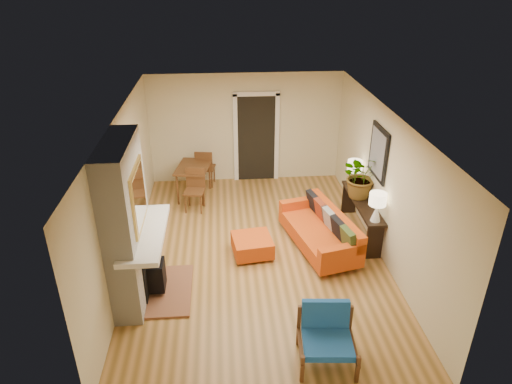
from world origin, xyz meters
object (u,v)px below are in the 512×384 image
at_px(ottoman, 252,245).
at_px(blue_chair, 327,332).
at_px(console_table, 362,208).
at_px(sofa, 322,230).
at_px(dining_table, 197,172).
at_px(lamp_far, 354,170).
at_px(houseplant, 362,176).
at_px(lamp_near, 377,204).

height_order(ottoman, blue_chair, blue_chair).
bearing_deg(console_table, sofa, -155.79).
xyz_separation_m(blue_chair, dining_table, (-1.87, 4.92, 0.18)).
distance_m(dining_table, lamp_far, 3.46).
distance_m(dining_table, houseplant, 3.67).
height_order(lamp_near, lamp_far, same).
bearing_deg(console_table, dining_table, 149.88).
bearing_deg(sofa, lamp_far, 52.13).
xyz_separation_m(ottoman, lamp_near, (2.16, -0.20, 0.86)).
height_order(sofa, dining_table, dining_table).
height_order(blue_chair, dining_table, dining_table).
distance_m(sofa, lamp_far, 1.54).
xyz_separation_m(sofa, ottoman, (-1.32, -0.17, -0.14)).
relative_size(blue_chair, houseplant, 0.91).
height_order(ottoman, houseplant, houseplant).
distance_m(lamp_far, houseplant, 0.52).
xyz_separation_m(ottoman, dining_table, (-1.07, 2.42, 0.40)).
distance_m(dining_table, lamp_near, 4.18).
distance_m(lamp_near, houseplant, 0.95).
bearing_deg(lamp_near, houseplant, 90.61).
distance_m(ottoman, dining_table, 2.68).
distance_m(blue_chair, dining_table, 5.26).
relative_size(console_table, houseplant, 2.10).
relative_size(sofa, console_table, 1.14).
xyz_separation_m(ottoman, houseplant, (2.15, 0.74, 0.96)).
xyz_separation_m(sofa, console_table, (0.84, 0.38, 0.24)).
bearing_deg(sofa, console_table, 24.21).
height_order(blue_chair, lamp_near, lamp_near).
height_order(sofa, lamp_far, lamp_far).
bearing_deg(blue_chair, lamp_near, 59.47).
bearing_deg(lamp_near, console_table, 90.00).
relative_size(dining_table, console_table, 0.93).
height_order(blue_chair, houseplant, houseplant).
height_order(ottoman, dining_table, dining_table).
height_order(console_table, lamp_near, lamp_near).
xyz_separation_m(lamp_near, lamp_far, (0.00, 1.45, 0.00)).
relative_size(ottoman, dining_table, 0.45).
height_order(sofa, lamp_near, lamp_near).
relative_size(ottoman, console_table, 0.42).
bearing_deg(lamp_near, ottoman, 174.76).
bearing_deg(houseplant, lamp_near, -89.39).
height_order(ottoman, console_table, console_table).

